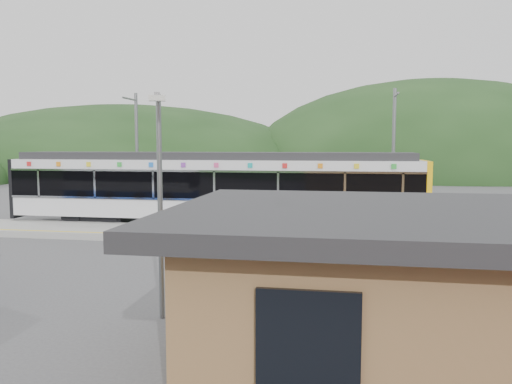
# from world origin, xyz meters

# --- Properties ---
(ground) EXTENTS (120.00, 120.00, 0.00)m
(ground) POSITION_xyz_m (0.00, 0.00, 0.00)
(ground) COLOR #4C4C4F
(ground) RESTS_ON ground
(hills) EXTENTS (146.00, 149.00, 26.00)m
(hills) POSITION_xyz_m (6.19, 5.29, 0.00)
(hills) COLOR #1E3D19
(hills) RESTS_ON ground
(platform) EXTENTS (26.00, 3.20, 0.30)m
(platform) POSITION_xyz_m (0.00, 3.30, 0.15)
(platform) COLOR #9E9E99
(platform) RESTS_ON ground
(yellow_line) EXTENTS (26.00, 0.10, 0.01)m
(yellow_line) POSITION_xyz_m (0.00, 2.00, 0.30)
(yellow_line) COLOR yellow
(yellow_line) RESTS_ON platform
(train) EXTENTS (20.44, 3.01, 3.74)m
(train) POSITION_xyz_m (-1.94, 6.00, 2.06)
(train) COLOR black
(train) RESTS_ON ground
(catenary_mast_west) EXTENTS (0.18, 1.80, 7.00)m
(catenary_mast_west) POSITION_xyz_m (-7.00, 8.56, 3.65)
(catenary_mast_west) COLOR slate
(catenary_mast_west) RESTS_ON ground
(catenary_mast_east) EXTENTS (0.18, 1.80, 7.00)m
(catenary_mast_east) POSITION_xyz_m (7.00, 8.56, 3.65)
(catenary_mast_east) COLOR slate
(catenary_mast_east) RESTS_ON ground
(station_shelter) EXTENTS (9.20, 6.20, 3.00)m
(station_shelter) POSITION_xyz_m (6.00, -9.01, 1.55)
(station_shelter) COLOR olive
(station_shelter) RESTS_ON ground
(lamp_post) EXTENTS (0.40, 0.99, 5.26)m
(lamp_post) POSITION_xyz_m (0.24, -7.10, 3.16)
(lamp_post) COLOR slate
(lamp_post) RESTS_ON ground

